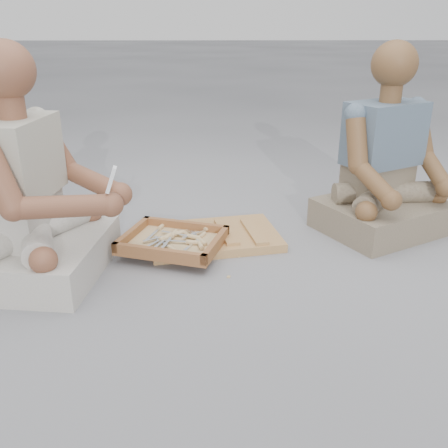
{
  "coord_description": "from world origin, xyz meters",
  "views": [
    {
      "loc": [
        -0.09,
        -1.8,
        1.07
      ],
      "look_at": [
        -0.06,
        0.1,
        0.3
      ],
      "focal_mm": 40.0,
      "sensor_mm": 36.0,
      "label": 1
    }
  ],
  "objects_px": {
    "tool_tray": "(173,242)",
    "carved_panel": "(214,237)",
    "companion": "(386,171)",
    "craftsman": "(35,202)"
  },
  "relations": [
    {
      "from": "tool_tray",
      "to": "carved_panel",
      "type": "bearing_deg",
      "value": 37.48
    },
    {
      "from": "carved_panel",
      "to": "companion",
      "type": "xyz_separation_m",
      "value": [
        0.92,
        0.15,
        0.31
      ]
    },
    {
      "from": "carved_panel",
      "to": "tool_tray",
      "type": "distance_m",
      "value": 0.26
    },
    {
      "from": "tool_tray",
      "to": "companion",
      "type": "relative_size",
      "value": 0.57
    },
    {
      "from": "carved_panel",
      "to": "tool_tray",
      "type": "xyz_separation_m",
      "value": [
        -0.2,
        -0.15,
        0.04
      ]
    },
    {
      "from": "carved_panel",
      "to": "tool_tray",
      "type": "bearing_deg",
      "value": -142.52
    },
    {
      "from": "companion",
      "to": "craftsman",
      "type": "bearing_deg",
      "value": -12.4
    },
    {
      "from": "carved_panel",
      "to": "craftsman",
      "type": "relative_size",
      "value": 0.66
    },
    {
      "from": "carved_panel",
      "to": "tool_tray",
      "type": "relative_size",
      "value": 1.18
    },
    {
      "from": "carved_panel",
      "to": "craftsman",
      "type": "distance_m",
      "value": 0.91
    }
  ]
}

